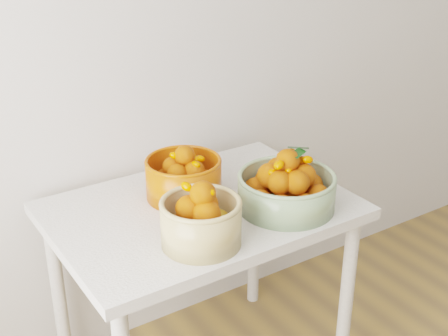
{
  "coord_description": "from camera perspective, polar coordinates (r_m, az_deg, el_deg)",
  "views": [
    {
      "loc": [
        -1.3,
        -0.01,
        1.76
      ],
      "look_at": [
        -0.32,
        1.51,
        0.92
      ],
      "focal_mm": 50.0,
      "sensor_mm": 36.0,
      "label": 1
    }
  ],
  "objects": [
    {
      "name": "bowl_cream",
      "position": [
        1.87,
        -2.14,
        -4.8
      ],
      "size": [
        0.3,
        0.3,
        0.21
      ],
      "rotation": [
        0.0,
        0.0,
        0.27
      ],
      "color": "tan",
      "rests_on": "table"
    },
    {
      "name": "bowl_green",
      "position": [
        2.09,
        5.73,
        -1.79
      ],
      "size": [
        0.34,
        0.34,
        0.21
      ],
      "rotation": [
        0.0,
        0.0,
        -0.02
      ],
      "color": "#87A378",
      "rests_on": "table"
    },
    {
      "name": "bowl_orange",
      "position": [
        2.15,
        -3.72,
        -0.81
      ],
      "size": [
        0.35,
        0.35,
        0.19
      ],
      "rotation": [
        0.0,
        0.0,
        0.4
      ],
      "color": "#C4460A",
      "rests_on": "table"
    },
    {
      "name": "table",
      "position": [
        2.17,
        -2.09,
        -5.68
      ],
      "size": [
        1.0,
        0.7,
        0.75
      ],
      "color": "silver",
      "rests_on": "ground"
    }
  ]
}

